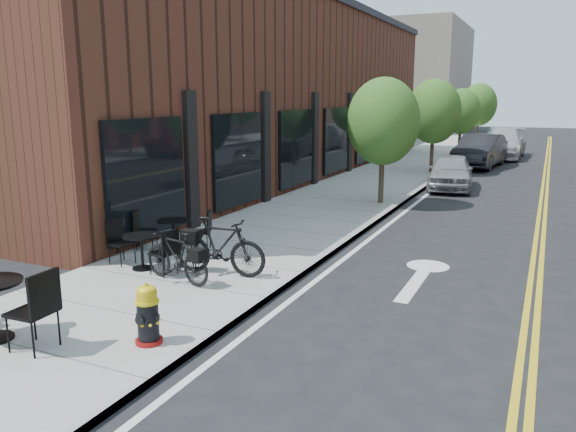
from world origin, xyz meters
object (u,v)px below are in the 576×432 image
Objects in this scene: parked_car_a at (451,172)px; parked_car_c at (502,143)px; bicycle_left at (177,256)px; bicycle_right at (220,246)px; bistro_set_b at (142,247)px; bistro_set_c at (173,230)px; fire_hydrant at (148,315)px; parked_car_b at (480,151)px.

parked_car_c reaches higher than parked_car_a.
bicycle_right is (0.48, 0.67, 0.07)m from bicycle_left.
bicycle_left is 1.11m from bistro_set_b.
bicycle_right reaches higher than bistro_set_c.
parked_car_c is (4.45, 25.17, 0.26)m from bistro_set_b.
bistro_set_b is (-2.22, 2.60, 0.04)m from fire_hydrant.
bistro_set_c is 0.34× the size of parked_car_b.
parked_car_c reaches higher than bicycle_right.
fire_hydrant is 22.78m from parked_car_b.
bicycle_right is at bearing 97.88° from fire_hydrant.
fire_hydrant is 4.70m from bistro_set_c.
parked_car_c is (0.80, 12.22, 0.17)m from parked_car_a.
parked_car_b is (0.21, 7.17, 0.14)m from parked_car_a.
fire_hydrant is 2.54m from bicycle_left.
parked_car_a reaches higher than bistro_set_b.
bistro_set_c is (-1.34, 1.73, -0.04)m from bicycle_left.
parked_car_b is at bearing -95.06° from parked_car_c.
parked_car_b reaches higher than bicycle_left.
bistro_set_c is (-1.82, 1.06, -0.11)m from bicycle_right.
bicycle_right is 25.02m from parked_car_c.
bicycle_left is 0.86× the size of bicycle_right.
bicycle_right is 1.57m from bistro_set_b.
fire_hydrant is at bearing -87.85° from parked_car_b.
bistro_set_c is (-2.51, 3.98, 0.03)m from fire_hydrant.
bistro_set_c is at bearing 53.90° from bicycle_right.
bicycle_right is 0.38× the size of parked_car_b.
bicycle_left is 0.95× the size of bistro_set_b.
parked_car_c is at bearing 90.04° from bistro_set_b.
bicycle_right is 12.81m from parked_car_a.
bistro_set_b is at bearing 125.19° from fire_hydrant.
parked_car_a is (2.59, 13.30, 0.06)m from bicycle_left.
bistro_set_c is at bearing 116.85° from fire_hydrant.
bistro_set_c reaches higher than fire_hydrant.
bicycle_left is at bearing -107.90° from parked_car_a.
bicycle_right is at bearing 156.29° from bicycle_left.
parked_car_c is (4.73, 23.79, 0.26)m from bistro_set_c.
bicycle_left is at bearing -91.53° from parked_car_b.
bistro_set_b is (-1.05, 0.34, -0.03)m from bicycle_left.
bistro_set_b is 20.49m from parked_car_b.
parked_car_a is (2.11, 12.63, -0.02)m from bicycle_right.
bistro_set_b is 1.02× the size of bistro_set_c.
bicycle_left is at bearing -74.56° from bistro_set_c.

